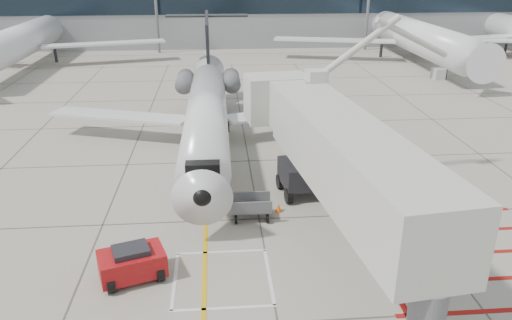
{
  "coord_description": "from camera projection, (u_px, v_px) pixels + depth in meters",
  "views": [
    {
      "loc": [
        -2.01,
        -18.77,
        12.61
      ],
      "look_at": [
        0.0,
        6.0,
        2.5
      ],
      "focal_mm": 35.0,
      "sensor_mm": 36.0,
      "label": 1
    }
  ],
  "objects": [
    {
      "name": "ground_plane",
      "position": [
        267.0,
        262.0,
        22.23
      ],
      "size": [
        260.0,
        260.0,
        0.0
      ],
      "primitive_type": "plane",
      "color": "#9F9889",
      "rests_on": "ground"
    },
    {
      "name": "regional_jet",
      "position": [
        205.0,
        101.0,
        32.29
      ],
      "size": [
        24.45,
        30.76,
        8.03
      ],
      "primitive_type": null,
      "rotation": [
        0.0,
        0.0,
        -0.01
      ],
      "color": "silver",
      "rests_on": "ground_plane"
    },
    {
      "name": "jet_bridge",
      "position": [
        349.0,
        172.0,
        21.31
      ],
      "size": [
        12.1,
        21.47,
        8.18
      ],
      "primitive_type": null,
      "rotation": [
        0.0,
        0.0,
        0.12
      ],
      "color": "beige",
      "rests_on": "ground_plane"
    },
    {
      "name": "pushback_tug",
      "position": [
        132.0,
        262.0,
        20.87
      ],
      "size": [
        3.07,
        2.44,
        1.56
      ],
      "primitive_type": null,
      "rotation": [
        0.0,
        0.0,
        0.33
      ],
      "color": "#A91013",
      "rests_on": "ground_plane"
    },
    {
      "name": "baggage_cart",
      "position": [
        251.0,
        207.0,
        25.74
      ],
      "size": [
        2.08,
        1.33,
        1.3
      ],
      "primitive_type": null,
      "rotation": [
        0.0,
        0.0,
        -0.01
      ],
      "color": "#55565A",
      "rests_on": "ground_plane"
    },
    {
      "name": "ground_power_unit",
      "position": [
        394.0,
        218.0,
        23.84
      ],
      "size": [
        2.77,
        1.8,
        2.07
      ],
      "primitive_type": null,
      "rotation": [
        0.0,
        0.0,
        0.11
      ],
      "color": "silver",
      "rests_on": "ground_plane"
    },
    {
      "name": "cone_nose",
      "position": [
        186.0,
        206.0,
        26.71
      ],
      "size": [
        0.41,
        0.41,
        0.57
      ],
      "primitive_type": "cone",
      "color": "#FF550D",
      "rests_on": "ground_plane"
    },
    {
      "name": "cone_side",
      "position": [
        279.0,
        208.0,
        26.57
      ],
      "size": [
        0.35,
        0.35,
        0.48
      ],
      "primitive_type": "cone",
      "color": "orange",
      "rests_on": "ground_plane"
    },
    {
      "name": "bg_aircraft_b",
      "position": [
        21.0,
        19.0,
        60.67
      ],
      "size": [
        33.98,
        37.75,
        11.33
      ],
      "primitive_type": null,
      "color": "silver",
      "rests_on": "ground_plane"
    },
    {
      "name": "bg_aircraft_c",
      "position": [
        412.0,
        14.0,
        64.24
      ],
      "size": [
        35.27,
        39.18,
        11.76
      ],
      "primitive_type": null,
      "color": "silver",
      "rests_on": "ground_plane"
    }
  ]
}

